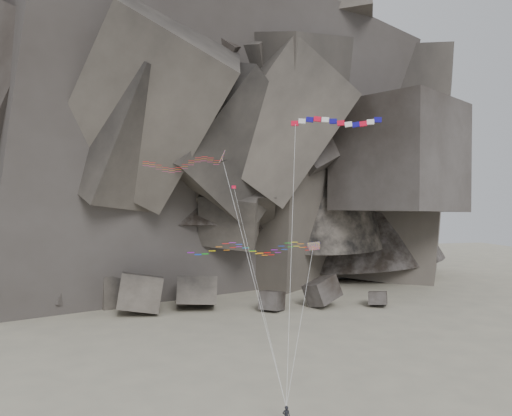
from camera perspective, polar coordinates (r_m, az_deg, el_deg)
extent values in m
plane|color=#A49D84|center=(54.64, -1.64, -19.10)|extent=(260.00, 260.00, 0.00)
cube|color=#47423F|center=(84.59, 1.84, -10.67)|extent=(4.99, 5.05, 3.52)
cube|color=#47423F|center=(90.71, 13.75, -10.16)|extent=(4.53, 5.00, 2.91)
cube|color=#47423F|center=(87.82, 7.59, -9.97)|extent=(7.12, 5.94, 5.79)
cube|color=#47423F|center=(92.44, -25.26, -9.43)|extent=(9.68, 10.33, 8.03)
cube|color=#47423F|center=(90.70, -21.16, -9.83)|extent=(8.81, 8.70, 5.68)
cube|color=#47423F|center=(86.84, -6.82, -9.82)|extent=(7.46, 8.12, 6.20)
cube|color=#47423F|center=(89.13, -26.82, -9.49)|extent=(10.25, 9.95, 7.08)
cube|color=#47423F|center=(91.26, -16.16, -9.00)|extent=(6.57, 7.17, 6.04)
cube|color=#47423F|center=(84.04, -13.10, -9.87)|extent=(7.43, 5.53, 7.10)
cube|color=#47423F|center=(90.62, -24.93, -10.06)|extent=(7.46, 7.53, 4.02)
imported|color=black|center=(44.58, 3.48, -22.53)|extent=(0.80, 0.62, 2.05)
cylinder|color=silver|center=(46.88, -0.64, -6.87)|extent=(3.22, 12.51, 21.44)
cube|color=red|center=(52.63, 4.47, 9.61)|extent=(0.87, 0.75, 0.49)
cube|color=white|center=(52.55, 5.31, 9.84)|extent=(0.90, 0.76, 0.54)
cube|color=#120C85|center=(52.44, 6.17, 10.00)|extent=(0.92, 0.77, 0.58)
cube|color=red|center=(52.29, 7.05, 10.04)|extent=(0.92, 0.77, 0.58)
cube|color=white|center=(52.14, 7.93, 9.95)|extent=(0.90, 0.76, 0.55)
cube|color=#120C85|center=(52.00, 8.81, 9.76)|extent=(0.87, 0.75, 0.50)
cube|color=red|center=(51.91, 9.68, 9.54)|extent=(0.89, 0.76, 0.53)
cube|color=white|center=(51.89, 10.52, 9.37)|extent=(0.91, 0.77, 0.57)
cube|color=#120C85|center=(51.93, 11.34, 9.31)|extent=(0.92, 0.77, 0.58)
cube|color=red|center=(52.03, 12.15, 9.38)|extent=(0.91, 0.77, 0.56)
cube|color=white|center=(52.16, 12.95, 9.55)|extent=(0.88, 0.75, 0.51)
cube|color=#120C85|center=(52.29, 13.75, 9.76)|extent=(0.88, 0.75, 0.52)
cylinder|color=silver|center=(46.59, 4.07, -4.71)|extent=(4.17, 10.35, 25.00)
cube|color=#D4BA0B|center=(55.94, 6.59, -4.24)|extent=(1.51, 0.71, 0.80)
cube|color=#0CB219|center=(55.79, 6.66, -4.56)|extent=(1.25, 0.54, 0.55)
cylinder|color=silver|center=(49.54, 5.27, -11.99)|extent=(7.27, 13.30, 12.02)
cube|color=red|center=(52.92, -2.56, 2.41)|extent=(0.48, 0.17, 0.31)
cube|color=#120C85|center=(52.90, -2.73, 2.41)|extent=(0.18, 0.09, 0.32)
cylinder|color=silver|center=(47.49, 0.08, -8.61)|extent=(1.89, 12.96, 18.42)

